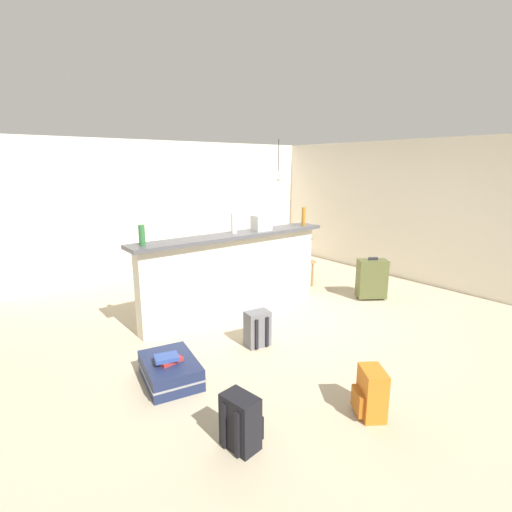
{
  "coord_description": "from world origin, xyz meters",
  "views": [
    {
      "loc": [
        -3.4,
        -3.86,
        2.06
      ],
      "look_at": [
        -0.04,
        0.46,
        0.76
      ],
      "focal_mm": 27.05,
      "sensor_mm": 36.0,
      "label": 1
    }
  ],
  "objects_px": {
    "suitcase_flat_navy": "(170,370)",
    "backpack_orange": "(371,394)",
    "dining_chair_far_side": "(259,245)",
    "dining_chair_near_partition": "(297,256)",
    "bottle_white": "(234,223)",
    "book_stack": "(168,359)",
    "pendant_lamp": "(278,175)",
    "bottle_amber": "(304,217)",
    "grocery_bag": "(261,223)",
    "suitcase_upright_olive": "(372,279)",
    "backpack_grey": "(257,329)",
    "dining_table": "(276,243)",
    "backpack_black": "(241,422)",
    "bottle_green": "(142,235)"
  },
  "relations": [
    {
      "from": "bottle_amber",
      "to": "backpack_orange",
      "type": "bearing_deg",
      "value": -123.45
    },
    {
      "from": "backpack_black",
      "to": "backpack_orange",
      "type": "bearing_deg",
      "value": -19.03
    },
    {
      "from": "dining_table",
      "to": "book_stack",
      "type": "height_order",
      "value": "dining_table"
    },
    {
      "from": "dining_table",
      "to": "dining_chair_far_side",
      "type": "distance_m",
      "value": 0.55
    },
    {
      "from": "pendant_lamp",
      "to": "grocery_bag",
      "type": "bearing_deg",
      "value": -139.37
    },
    {
      "from": "pendant_lamp",
      "to": "dining_chair_near_partition",
      "type": "bearing_deg",
      "value": -95.78
    },
    {
      "from": "dining_table",
      "to": "dining_chair_far_side",
      "type": "relative_size",
      "value": 1.18
    },
    {
      "from": "suitcase_upright_olive",
      "to": "bottle_white",
      "type": "bearing_deg",
      "value": 157.17
    },
    {
      "from": "bottle_amber",
      "to": "dining_chair_near_partition",
      "type": "bearing_deg",
      "value": 53.76
    },
    {
      "from": "bottle_green",
      "to": "backpack_black",
      "type": "distance_m",
      "value": 2.47
    },
    {
      "from": "suitcase_flat_navy",
      "to": "backpack_orange",
      "type": "height_order",
      "value": "backpack_orange"
    },
    {
      "from": "dining_chair_near_partition",
      "to": "backpack_black",
      "type": "distance_m",
      "value": 4.13
    },
    {
      "from": "book_stack",
      "to": "backpack_orange",
      "type": "bearing_deg",
      "value": -53.02
    },
    {
      "from": "backpack_black",
      "to": "dining_chair_far_side",
      "type": "bearing_deg",
      "value": 50.28
    },
    {
      "from": "dining_table",
      "to": "suitcase_upright_olive",
      "type": "bearing_deg",
      "value": -78.5
    },
    {
      "from": "dining_chair_near_partition",
      "to": "suitcase_upright_olive",
      "type": "relative_size",
      "value": 1.39
    },
    {
      "from": "bottle_white",
      "to": "pendant_lamp",
      "type": "height_order",
      "value": "pendant_lamp"
    },
    {
      "from": "dining_table",
      "to": "backpack_orange",
      "type": "height_order",
      "value": "dining_table"
    },
    {
      "from": "suitcase_flat_navy",
      "to": "book_stack",
      "type": "xyz_separation_m",
      "value": [
        -0.03,
        -0.04,
        0.15
      ]
    },
    {
      "from": "bottle_white",
      "to": "book_stack",
      "type": "xyz_separation_m",
      "value": [
        -1.56,
        -1.14,
        -1.03
      ]
    },
    {
      "from": "bottle_amber",
      "to": "book_stack",
      "type": "bearing_deg",
      "value": -159.71
    },
    {
      "from": "bottle_amber",
      "to": "grocery_bag",
      "type": "xyz_separation_m",
      "value": [
        -0.78,
        0.06,
        -0.03
      ]
    },
    {
      "from": "bottle_green",
      "to": "pendant_lamp",
      "type": "bearing_deg",
      "value": 19.26
    },
    {
      "from": "bottle_green",
      "to": "suitcase_upright_olive",
      "type": "distance_m",
      "value": 3.55
    },
    {
      "from": "backpack_orange",
      "to": "suitcase_upright_olive",
      "type": "relative_size",
      "value": 0.63
    },
    {
      "from": "grocery_bag",
      "to": "backpack_orange",
      "type": "xyz_separation_m",
      "value": [
        -0.89,
        -2.58,
        -1.06
      ]
    },
    {
      "from": "dining_chair_far_side",
      "to": "backpack_black",
      "type": "relative_size",
      "value": 2.21
    },
    {
      "from": "bottle_amber",
      "to": "backpack_grey",
      "type": "distance_m",
      "value": 2.15
    },
    {
      "from": "suitcase_upright_olive",
      "to": "pendant_lamp",
      "type": "bearing_deg",
      "value": 100.52
    },
    {
      "from": "grocery_bag",
      "to": "suitcase_flat_navy",
      "type": "bearing_deg",
      "value": -152.03
    },
    {
      "from": "dining_table",
      "to": "book_stack",
      "type": "relative_size",
      "value": 3.93
    },
    {
      "from": "backpack_black",
      "to": "book_stack",
      "type": "xyz_separation_m",
      "value": [
        -0.05,
        1.12,
        0.06
      ]
    },
    {
      "from": "dining_chair_near_partition",
      "to": "backpack_orange",
      "type": "height_order",
      "value": "dining_chair_near_partition"
    },
    {
      "from": "backpack_orange",
      "to": "grocery_bag",
      "type": "bearing_deg",
      "value": 71.06
    },
    {
      "from": "bottle_amber",
      "to": "book_stack",
      "type": "relative_size",
      "value": 1.02
    },
    {
      "from": "backpack_grey",
      "to": "book_stack",
      "type": "bearing_deg",
      "value": -174.19
    },
    {
      "from": "dining_chair_far_side",
      "to": "pendant_lamp",
      "type": "distance_m",
      "value": 1.48
    },
    {
      "from": "dining_table",
      "to": "bottle_white",
      "type": "bearing_deg",
      "value": -148.23
    },
    {
      "from": "dining_table",
      "to": "backpack_orange",
      "type": "xyz_separation_m",
      "value": [
        -2.08,
        -3.64,
        -0.44
      ]
    },
    {
      "from": "bottle_amber",
      "to": "suitcase_flat_navy",
      "type": "distance_m",
      "value": 3.16
    },
    {
      "from": "suitcase_upright_olive",
      "to": "backpack_orange",
      "type": "bearing_deg",
      "value": -144.15
    },
    {
      "from": "backpack_orange",
      "to": "backpack_grey",
      "type": "xyz_separation_m",
      "value": [
        0.05,
        1.61,
        0.0
      ]
    },
    {
      "from": "bottle_white",
      "to": "suitcase_flat_navy",
      "type": "bearing_deg",
      "value": -144.37
    },
    {
      "from": "suitcase_upright_olive",
      "to": "book_stack",
      "type": "distance_m",
      "value": 3.59
    },
    {
      "from": "dining_table",
      "to": "backpack_grey",
      "type": "height_order",
      "value": "dining_table"
    },
    {
      "from": "pendant_lamp",
      "to": "backpack_black",
      "type": "height_order",
      "value": "pendant_lamp"
    },
    {
      "from": "bottle_amber",
      "to": "suitcase_upright_olive",
      "type": "relative_size",
      "value": 0.42
    },
    {
      "from": "suitcase_upright_olive",
      "to": "dining_chair_far_side",
      "type": "bearing_deg",
      "value": 98.72
    },
    {
      "from": "dining_chair_far_side",
      "to": "dining_chair_near_partition",
      "type": "bearing_deg",
      "value": -91.84
    },
    {
      "from": "dining_chair_far_side",
      "to": "bottle_amber",
      "type": "bearing_deg",
      "value": -104.42
    }
  ]
}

